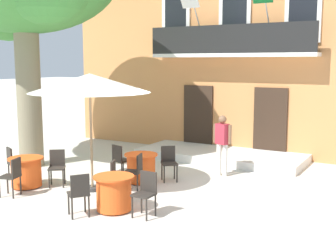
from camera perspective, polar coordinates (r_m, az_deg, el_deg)
name	(u,v)px	position (r m, az deg, el deg)	size (l,w,h in m)	color
ground_plane	(141,187)	(11.20, -3.45, -7.90)	(120.00, 120.00, 0.00)	beige
building_facade	(254,45)	(16.89, 11.09, 10.28)	(13.00, 5.09, 7.50)	#CC844C
entrance_step_platform	(220,155)	(14.36, 6.80, -3.80)	(5.31, 2.09, 0.25)	silver
cafe_table_near_tree	(26,172)	(11.63, -17.88, -5.68)	(0.86, 0.86, 0.76)	#EA561E
cafe_chair_near_tree_0	(12,174)	(10.93, -19.49, -5.90)	(0.50, 0.50, 0.91)	#2D2823
cafe_chair_near_tree_1	(57,165)	(11.55, -14.17, -4.93)	(0.56, 0.56, 0.91)	#2D2823
cafe_chair_near_tree_2	(14,162)	(12.28, -19.34, -4.37)	(0.53, 0.53, 0.91)	#2D2823
cafe_table_middle	(141,168)	(11.52, -3.50, -5.42)	(0.86, 0.86, 0.76)	#EA561E
cafe_chair_middle_0	(169,161)	(11.68, 0.11, -4.53)	(0.56, 0.56, 0.91)	#2D2823
cafe_chair_middle_1	(120,159)	(11.99, -6.21, -4.23)	(0.49, 0.49, 0.91)	#2D2823
cafe_chair_middle_2	(136,170)	(10.77, -4.22, -5.65)	(0.50, 0.50, 0.91)	#2D2823
cafe_table_front	(114,193)	(9.43, -7.02, -8.59)	(0.86, 0.86, 0.76)	#EA561E
cafe_chair_front_0	(146,191)	(9.04, -2.89, -8.38)	(0.40, 0.40, 0.91)	#2D2823
cafe_chair_front_1	(118,177)	(10.11, -6.53, -6.61)	(0.53, 0.53, 0.91)	#2D2823
cafe_chair_front_2	(79,192)	(9.14, -11.44, -8.35)	(0.56, 0.56, 0.91)	#2D2823
cafe_umbrella	(90,84)	(10.66, -10.09, 5.43)	(2.90, 2.90, 2.85)	#997A56
pedestrian_near_entrance	(222,142)	(12.14, 7.03, -2.05)	(0.53, 0.32, 1.68)	silver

